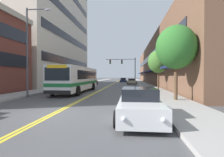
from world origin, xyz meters
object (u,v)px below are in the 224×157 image
at_px(car_white_parked_right_foreground, 139,105).
at_px(street_tree_right_near, 176,47).
at_px(street_tree_right_mid, 158,62).
at_px(car_champagne_parked_right_mid, 132,81).
at_px(city_bus, 77,78).
at_px(car_navy_moving_lead, 123,80).
at_px(street_lamp_left_near, 30,44).
at_px(car_silver_parked_left_near, 91,82).
at_px(traffic_signal_mast, 125,65).

xyz_separation_m(car_white_parked_right_foreground, street_tree_right_near, (2.99, 5.39, 3.41)).
bearing_deg(street_tree_right_mid, car_champagne_parked_right_mid, 99.03).
height_order(city_bus, car_navy_moving_lead, city_bus).
bearing_deg(street_lamp_left_near, street_tree_right_mid, 31.40).
bearing_deg(car_silver_parked_left_near, car_navy_moving_lead, 70.67).
relative_size(car_navy_moving_lead, street_tree_right_mid, 0.96).
bearing_deg(car_silver_parked_left_near, street_tree_right_near, -63.76).
height_order(car_white_parked_right_foreground, car_navy_moving_lead, car_white_parked_right_foreground).
relative_size(car_champagne_parked_right_mid, street_tree_right_mid, 0.98).
bearing_deg(street_tree_right_mid, street_tree_right_near, -91.21).
xyz_separation_m(car_champagne_parked_right_mid, street_tree_right_near, (2.89, -28.59, 3.45)).
height_order(car_silver_parked_left_near, traffic_signal_mast, traffic_signal_mast).
bearing_deg(street_tree_right_near, car_white_parked_right_foreground, -119.07).
height_order(car_navy_moving_lead, traffic_signal_mast, traffic_signal_mast).
relative_size(city_bus, traffic_signal_mast, 1.68).
relative_size(car_white_parked_right_foreground, car_champagne_parked_right_mid, 0.99).
height_order(traffic_signal_mast, street_tree_right_near, traffic_signal_mast).
height_order(street_lamp_left_near, street_tree_right_near, street_lamp_left_near).
bearing_deg(car_white_parked_right_foreground, car_silver_parked_left_near, 106.58).
height_order(car_silver_parked_left_near, street_tree_right_near, street_tree_right_near).
height_order(car_champagne_parked_right_mid, car_navy_moving_lead, same).
distance_m(city_bus, car_silver_parked_left_near, 16.68).
distance_m(city_bus, car_white_parked_right_foreground, 14.12).
relative_size(car_silver_parked_left_near, car_champagne_parked_right_mid, 0.98).
relative_size(car_champagne_parked_right_mid, traffic_signal_mast, 0.71).
bearing_deg(car_silver_parked_left_near, street_lamp_left_near, -91.83).
bearing_deg(car_champagne_parked_right_mid, street_lamp_left_near, -109.22).
bearing_deg(city_bus, street_lamp_left_near, -115.93).
bearing_deg(car_navy_moving_lead, traffic_signal_mast, -86.54).
bearing_deg(car_champagne_parked_right_mid, car_white_parked_right_foreground, -90.18).
relative_size(street_lamp_left_near, street_tree_right_near, 1.46).
relative_size(car_silver_parked_left_near, street_tree_right_near, 0.88).
bearing_deg(traffic_signal_mast, street_tree_right_mid, -75.49).
distance_m(car_navy_moving_lead, street_lamp_left_near, 40.55).
bearing_deg(street_lamp_left_near, traffic_signal_mast, 73.40).
xyz_separation_m(street_lamp_left_near, street_tree_right_mid, (12.51, 7.64, -1.04)).
bearing_deg(traffic_signal_mast, car_white_parked_right_foreground, -87.27).
xyz_separation_m(car_navy_moving_lead, street_lamp_left_near, (-6.92, -39.74, 4.20)).
height_order(car_navy_moving_lead, street_lamp_left_near, street_lamp_left_near).
bearing_deg(car_white_parked_right_foreground, car_navy_moving_lead, 92.94).
bearing_deg(car_white_parked_right_foreground, street_tree_right_near, 60.93).
height_order(street_tree_right_near, street_tree_right_mid, street_tree_right_near).
bearing_deg(car_champagne_parked_right_mid, car_navy_moving_lead, 101.16).
height_order(city_bus, street_tree_right_mid, street_tree_right_mid).
bearing_deg(car_white_parked_right_foreground, street_tree_right_mid, 77.66).
relative_size(street_tree_right_near, street_tree_right_mid, 1.10).
bearing_deg(street_tree_right_mid, car_navy_moving_lead, 99.87).
distance_m(street_lamp_left_near, street_tree_right_near, 12.43).
height_order(car_silver_parked_left_near, car_champagne_parked_right_mid, car_silver_parked_left_near).
distance_m(city_bus, car_champagne_parked_right_mid, 22.63).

